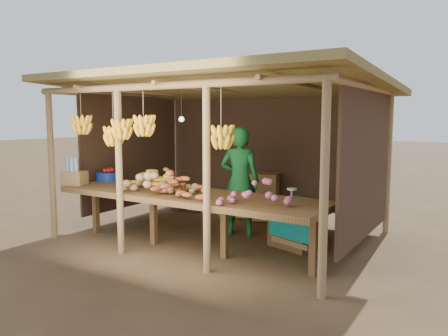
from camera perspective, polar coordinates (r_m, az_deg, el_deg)
The scene contains 13 objects.
ground at distance 6.87m, azimuth 0.00°, elevation -8.73°, with size 60.00×60.00×0.00m, color brown.
stall_structure at distance 6.57m, azimuth -0.85°, elevation 7.40°, with size 4.70×3.50×2.43m.
counter at distance 5.94m, azimuth -4.86°, elevation -3.88°, with size 3.90×1.05×0.80m.
potato_heap at distance 6.02m, azimuth -8.58°, elevation -1.43°, with size 1.05×0.63×0.37m, color tan, non-canonical shape.
sweet_potato_heap at distance 5.62m, azimuth -5.54°, elevation -2.03°, with size 0.88×0.53×0.35m, color #A04F29, non-canonical shape.
onion_heap at distance 5.03m, azimuth 4.02°, elevation -3.02°, with size 0.87×0.52×0.36m, color #AE546C, non-canonical shape.
banana_pile at distance 6.55m, azimuth -8.67°, elevation -0.85°, with size 0.69×0.41×0.35m, color yellow, non-canonical shape.
tomato_basin at distance 7.33m, azimuth -14.84°, elevation -0.92°, with size 0.40×0.40×0.21m.
bottle_box at distance 7.01m, azimuth -18.95°, elevation -0.81°, with size 0.39×0.35×0.41m.
vendor at distance 6.72m, azimuth 2.08°, elevation -1.75°, with size 0.61×0.40×1.68m, color #176A2C.
tarp_crate at distance 6.28m, azimuth 9.53°, elevation -7.00°, with size 0.87×0.80×0.85m.
carton_stack at distance 7.86m, azimuth 3.90°, elevation -4.06°, with size 1.18×0.54×0.82m.
burlap_sacks at distance 8.59m, azimuth -4.92°, elevation -4.02°, with size 0.77×0.40×0.54m.
Camera 1 is at (3.51, -5.62, 1.82)m, focal length 35.00 mm.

